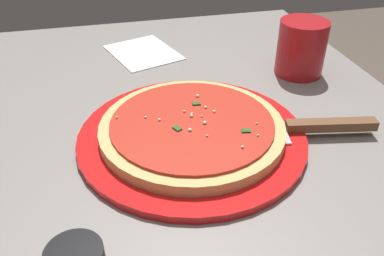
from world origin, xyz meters
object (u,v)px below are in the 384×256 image
object	(u,v)px
serving_plate	(192,136)
cup_tall_drink	(301,48)
pizza	(192,128)
napkin_folded_right	(143,52)
pizza_server	(303,127)

from	to	relation	value
serving_plate	cup_tall_drink	xyz separation A→B (m)	(0.16, -0.24, 0.04)
pizza	napkin_folded_right	size ratio (longest dim) A/B	1.77
pizza	napkin_folded_right	xyz separation A→B (m)	(0.32, 0.03, -0.02)
pizza	pizza_server	bearing A→B (deg)	-100.56
serving_plate	cup_tall_drink	distance (m)	0.29
pizza_server	serving_plate	bearing A→B (deg)	79.44
pizza_server	napkin_folded_right	world-z (taller)	pizza_server
serving_plate	pizza	distance (m)	0.02
napkin_folded_right	pizza	bearing A→B (deg)	-175.35
pizza_server	cup_tall_drink	world-z (taller)	cup_tall_drink
pizza_server	cup_tall_drink	size ratio (longest dim) A/B	2.28
cup_tall_drink	napkin_folded_right	distance (m)	0.31
napkin_folded_right	serving_plate	bearing A→B (deg)	-175.35
pizza	cup_tall_drink	bearing A→B (deg)	-56.27
serving_plate	napkin_folded_right	bearing A→B (deg)	4.65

